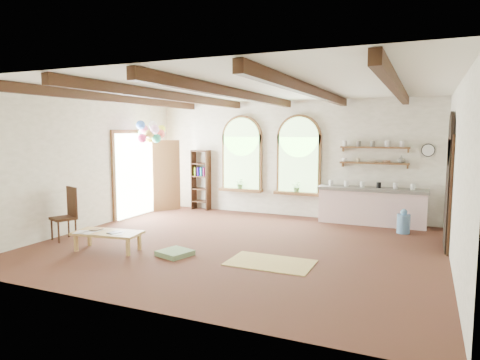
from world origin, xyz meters
The scene contains 27 objects.
floor centered at (0.00, 0.00, 0.00)m, with size 8.00×8.00×0.00m, color #4F2B20.
ceiling_beams centered at (0.00, 0.00, 3.10)m, with size 6.20×6.80×0.18m, color #381E12, non-canonical shape.
window_left centered at (-1.40, 3.43, 1.63)m, with size 1.30×0.28×2.20m.
window_right centered at (0.30, 3.43, 1.63)m, with size 1.30×0.28×2.20m.
left_doorway centered at (-3.95, 1.80, 1.15)m, with size 0.10×1.90×2.50m, color brown.
right_doorway centered at (3.95, 1.50, 1.10)m, with size 0.10×1.30×2.40m, color black.
kitchen_counter centered at (2.30, 3.20, 0.48)m, with size 2.68×0.62×0.94m.
wall_shelf_lower centered at (2.30, 3.38, 1.55)m, with size 1.70×0.24×0.04m, color brown.
wall_shelf_upper centered at (2.30, 3.38, 1.95)m, with size 1.70×0.24×0.04m, color brown.
wall_clock centered at (3.55, 3.45, 1.90)m, with size 0.32×0.32×0.04m, color black.
bookshelf centered at (-2.70, 3.32, 0.90)m, with size 0.53×0.32×1.80m.
coffee_table centered at (-2.20, -1.42, 0.34)m, with size 1.41×0.79×0.38m.
side_chair centered at (-3.64, -1.11, 0.33)m, with size 0.59×0.59×1.15m.
floor_mat centered at (1.03, -0.90, 0.01)m, with size 1.52×0.94×0.02m, color #D5C36A.
floor_cushion centered at (-0.80, -1.18, 0.05)m, with size 0.55×0.55×0.10m, color #68885D.
water_jug_a centered at (3.10, 2.50, 0.25)m, with size 0.30×0.30×0.57m.
water_jug_b centered at (3.30, 3.20, 0.23)m, with size 0.28×0.28×0.54m.
balloon_cluster centered at (-3.41, 1.79, 2.33)m, with size 0.81×0.91×1.15m.
table_book centered at (-2.59, -1.37, 0.39)m, with size 0.16×0.24×0.02m, color olive.
tablet centered at (-2.02, -1.43, 0.39)m, with size 0.18×0.26×0.01m, color black.
potted_plant_left centered at (-1.40, 3.32, 0.85)m, with size 0.27×0.23×0.30m, color #598C4C.
potted_plant_right centered at (0.30, 3.32, 0.85)m, with size 0.27×0.23×0.30m, color #598C4C.
shelf_cup_a centered at (1.55, 3.38, 1.62)m, with size 0.12×0.10×0.10m, color white.
shelf_cup_b centered at (1.90, 3.38, 1.62)m, with size 0.10×0.10×0.09m, color beige.
shelf_bowl_a centered at (2.25, 3.38, 1.60)m, with size 0.22×0.22×0.05m, color beige.
shelf_bowl_b centered at (2.60, 3.38, 1.60)m, with size 0.20×0.20×0.06m, color #8C664C.
shelf_vase centered at (2.95, 3.38, 1.67)m, with size 0.18×0.18×0.19m, color slate.
Camera 1 is at (3.52, -7.96, 2.35)m, focal length 32.00 mm.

